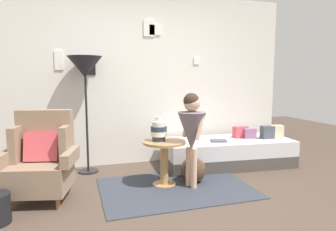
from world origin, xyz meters
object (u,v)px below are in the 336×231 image
(floor_lamp, at_px, (85,70))
(book_on_daybed, at_px, (219,141))
(demijohn_near, at_px, (193,170))
(vase_striped, at_px, (159,131))
(side_table, at_px, (164,154))
(daybed, at_px, (228,152))
(armchair, at_px, (42,160))
(person_child, at_px, (192,128))

(floor_lamp, height_order, book_on_daybed, floor_lamp)
(demijohn_near, bearing_deg, vase_striped, 173.27)
(side_table, distance_m, floor_lamp, 1.59)
(daybed, distance_m, demijohn_near, 0.97)
(floor_lamp, bearing_deg, book_on_daybed, -12.18)
(floor_lamp, height_order, demijohn_near, floor_lamp)
(floor_lamp, xyz_separation_m, demijohn_near, (1.25, -0.85, -1.26))
(armchair, relative_size, book_on_daybed, 4.41)
(vase_striped, height_order, demijohn_near, vase_striped)
(armchair, distance_m, demijohn_near, 1.79)
(vase_striped, height_order, book_on_daybed, vase_striped)
(book_on_daybed, bearing_deg, daybed, 27.01)
(person_child, bearing_deg, floor_lamp, 139.21)
(book_on_daybed, distance_m, demijohn_near, 0.78)
(daybed, xyz_separation_m, person_child, (-0.88, -0.72, 0.54))
(armchair, height_order, book_on_daybed, armchair)
(vase_striped, bearing_deg, book_on_daybed, 21.48)
(armchair, relative_size, vase_striped, 3.24)
(side_table, height_order, person_child, person_child)
(side_table, xyz_separation_m, demijohn_near, (0.38, -0.02, -0.23))
(floor_lamp, distance_m, demijohn_near, 1.97)
(armchair, distance_m, side_table, 1.40)
(daybed, xyz_separation_m, demijohn_near, (-0.79, -0.56, -0.03))
(side_table, relative_size, vase_striped, 1.86)
(daybed, relative_size, person_child, 1.70)
(daybed, distance_m, side_table, 1.30)
(side_table, bearing_deg, vase_striped, 150.12)
(person_child, height_order, demijohn_near, person_child)
(vase_striped, xyz_separation_m, floor_lamp, (-0.82, 0.80, 0.74))
(armchair, bearing_deg, person_child, -5.73)
(vase_striped, xyz_separation_m, demijohn_near, (0.44, -0.05, -0.52))
(daybed, relative_size, vase_striped, 6.54)
(daybed, bearing_deg, floor_lamp, 171.95)
(book_on_daybed, bearing_deg, person_child, -137.71)
(armchair, xyz_separation_m, demijohn_near, (1.77, -0.01, -0.27))
(vase_striped, relative_size, book_on_daybed, 1.36)
(side_table, distance_m, book_on_daybed, 1.05)
(daybed, height_order, side_table, side_table)
(daybed, bearing_deg, demijohn_near, -144.73)
(armchair, xyz_separation_m, book_on_daybed, (2.35, 0.44, -0.02))
(side_table, relative_size, person_child, 0.49)
(armchair, xyz_separation_m, person_child, (1.68, -0.17, 0.30))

